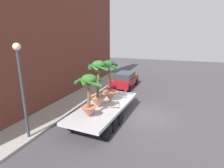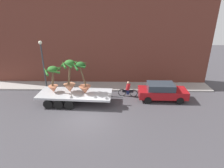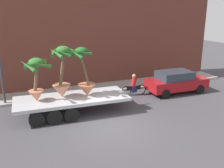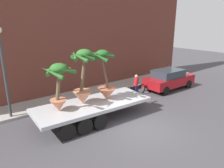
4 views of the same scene
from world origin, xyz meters
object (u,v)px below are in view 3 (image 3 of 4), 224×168
at_px(parked_car, 176,81).
at_px(flatbed_trailer, 67,101).
at_px(cyclist, 134,86).
at_px(potted_palm_rear, 36,77).
at_px(potted_palm_front, 62,74).
at_px(potted_palm_middle, 85,77).

bearing_deg(parked_car, flatbed_trailer, -173.95).
relative_size(flatbed_trailer, cyclist, 4.02).
height_order(potted_palm_rear, parked_car, potted_palm_rear).
bearing_deg(potted_palm_front, potted_palm_rear, -175.76).
xyz_separation_m(flatbed_trailer, potted_palm_middle, (1.06, -0.05, 1.32)).
bearing_deg(parked_car, potted_palm_rear, -175.66).
bearing_deg(flatbed_trailer, parked_car, 6.05).
relative_size(potted_palm_middle, potted_palm_front, 0.97).
bearing_deg(potted_palm_middle, potted_palm_rear, 176.23).
distance_m(potted_palm_middle, parked_car, 7.09).
relative_size(cyclist, parked_car, 0.42).
height_order(flatbed_trailer, potted_palm_front, potted_palm_front).
bearing_deg(potted_palm_rear, potted_palm_middle, -3.77).
height_order(flatbed_trailer, cyclist, cyclist).
distance_m(flatbed_trailer, potted_palm_middle, 1.69).
xyz_separation_m(flatbed_trailer, cyclist, (4.95, 1.46, -0.11)).
relative_size(flatbed_trailer, potted_palm_rear, 3.12).
bearing_deg(parked_car, cyclist, 168.49).
distance_m(flatbed_trailer, cyclist, 5.16).
xyz_separation_m(flatbed_trailer, potted_palm_front, (-0.15, 0.23, 1.55)).
bearing_deg(potted_palm_middle, parked_car, 7.39).
relative_size(potted_palm_rear, potted_palm_middle, 0.84).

